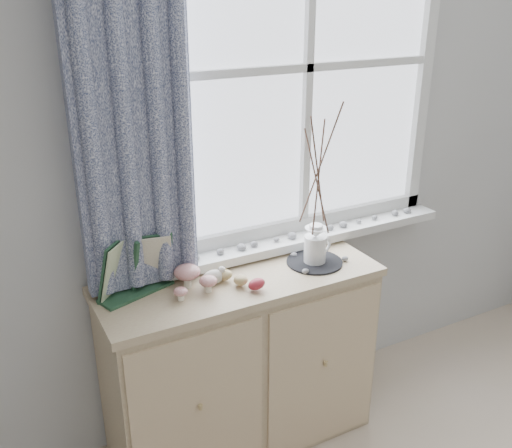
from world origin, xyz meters
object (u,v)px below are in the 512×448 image
object	(u,v)px
twig_pitcher	(318,171)
botanical_book	(136,268)
sideboard	(241,362)
toadstool_cluster	(191,277)

from	to	relation	value
twig_pitcher	botanical_book	bearing A→B (deg)	155.51
botanical_book	twig_pitcher	size ratio (longest dim) A/B	0.48
botanical_book	sideboard	bearing A→B (deg)	-25.27
botanical_book	twig_pitcher	world-z (taller)	twig_pitcher
sideboard	toadstool_cluster	bearing A→B (deg)	179.61
sideboard	twig_pitcher	world-z (taller)	twig_pitcher
botanical_book	twig_pitcher	xyz separation A→B (m)	(0.77, -0.08, 0.30)
sideboard	twig_pitcher	distance (m)	0.91
sideboard	botanical_book	xyz separation A→B (m)	(-0.42, 0.05, 0.55)
toadstool_cluster	twig_pitcher	size ratio (longest dim) A/B	0.25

